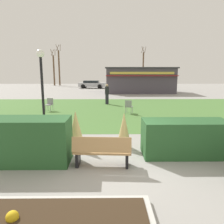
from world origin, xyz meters
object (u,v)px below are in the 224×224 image
object	(u,v)px
cafe_chair_east	(50,103)
parked_car_west_slot	(92,84)
parked_car_center_slot	(125,84)
tree_center_bg	(54,70)
parked_car_east_slot	(152,84)
person_strolling	(107,94)
tree_right_bg	(59,67)
park_bench	(102,151)
tree_left_bg	(143,68)
cafe_chair_west	(129,106)
lamppost_mid	(42,80)
food_kiosk	(140,80)

from	to	relation	value
cafe_chair_east	parked_car_west_slot	size ratio (longest dim) A/B	0.20
parked_car_west_slot	parked_car_center_slot	world-z (taller)	same
parked_car_center_slot	tree_center_bg	xyz separation A→B (m)	(-12.72, 6.12, 2.28)
parked_car_east_slot	person_strolling	bearing A→B (deg)	-112.72
tree_right_bg	park_bench	bearing A→B (deg)	-75.47
person_strolling	tree_right_bg	world-z (taller)	tree_right_bg
parked_car_east_slot	tree_left_bg	world-z (taller)	tree_left_bg
person_strolling	cafe_chair_west	bearing A→B (deg)	-169.04
parked_car_east_slot	parked_car_center_slot	bearing A→B (deg)	179.99
parked_car_west_slot	tree_right_bg	distance (m)	9.61
parked_car_center_slot	tree_left_bg	bearing A→B (deg)	62.52
tree_right_bg	person_strolling	bearing A→B (deg)	-68.49
cafe_chair_east	tree_right_bg	size ratio (longest dim) A/B	0.12
cafe_chair_west	tree_left_bg	bearing A→B (deg)	79.70
cafe_chair_west	parked_car_center_slot	world-z (taller)	parked_car_center_slot
lamppost_mid	food_kiosk	world-z (taller)	lamppost_mid
parked_car_west_slot	cafe_chair_west	bearing A→B (deg)	-79.03
food_kiosk	tree_center_bg	distance (m)	19.37
cafe_chair_west	parked_car_center_slot	bearing A→B (deg)	86.90
person_strolling	parked_car_center_slot	size ratio (longest dim) A/B	0.39
parked_car_east_slot	parked_car_west_slot	bearing A→B (deg)	179.96
cafe_chair_west	person_strolling	bearing A→B (deg)	109.79
person_strolling	tree_right_bg	xyz separation A→B (m)	(-9.19, 23.31, 2.50)
lamppost_mid	cafe_chair_east	distance (m)	5.24
parked_car_west_slot	tree_left_bg	bearing A→B (deg)	40.28
food_kiosk	tree_right_bg	distance (m)	18.97
cafe_chair_west	tree_center_bg	world-z (taller)	tree_center_bg
cafe_chair_east	parked_car_west_slot	distance (m)	20.01
tree_center_bg	parked_car_west_slot	bearing A→B (deg)	-39.16
person_strolling	parked_car_east_slot	distance (m)	18.29
cafe_chair_west	tree_left_bg	distance (m)	29.46
cafe_chair_east	parked_car_center_slot	distance (m)	21.01
cafe_chair_west	tree_right_bg	world-z (taller)	tree_right_bg
cafe_chair_west	park_bench	bearing A→B (deg)	-100.39
cafe_chair_east	person_strolling	world-z (taller)	person_strolling
park_bench	lamppost_mid	bearing A→B (deg)	124.63
tree_left_bg	park_bench	bearing A→B (deg)	-100.32
parked_car_east_slot	food_kiosk	bearing A→B (deg)	-113.22
lamppost_mid	person_strolling	distance (m)	8.54
lamppost_mid	person_strolling	size ratio (longest dim) A/B	2.22
parked_car_center_slot	tree_left_bg	world-z (taller)	tree_left_bg
lamppost_mid	tree_center_bg	world-z (taller)	tree_center_bg
parked_car_west_slot	tree_center_bg	bearing A→B (deg)	140.84
person_strolling	tree_left_bg	distance (m)	25.77
lamppost_mid	tree_right_bg	world-z (taller)	tree_right_bg
parked_car_east_slot	tree_right_bg	bearing A→B (deg)	158.38
lamppost_mid	tree_left_bg	world-z (taller)	tree_left_bg
lamppost_mid	tree_left_bg	xyz separation A→B (m)	(9.66, 32.63, 0.87)
parked_car_center_slot	lamppost_mid	bearing A→B (deg)	-102.65
cafe_chair_west	tree_center_bg	size ratio (longest dim) A/B	0.14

